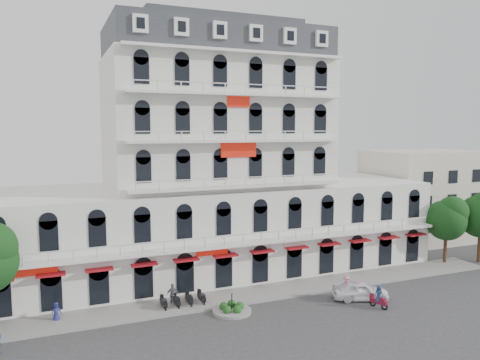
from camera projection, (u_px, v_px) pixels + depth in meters
name	position (u px, v px, depth m)	size (l,w,h in m)	color
ground	(301.00, 336.00, 33.77)	(120.00, 120.00, 0.00)	#38383A
sidewalk	(251.00, 295.00, 42.03)	(53.00, 4.00, 0.16)	gray
main_building	(217.00, 176.00, 49.22)	(45.00, 15.00, 25.80)	silver
flank_building_east	(422.00, 195.00, 62.85)	(14.00, 10.00, 12.00)	beige
traffic_island	(232.00, 309.00, 38.12)	(3.20, 3.20, 1.60)	gray
parked_scooter_row	(183.00, 306.00, 39.45)	(4.40, 1.80, 1.10)	black
tree_east_inner	(447.00, 217.00, 51.47)	(4.40, 4.37, 7.57)	#382314
parked_car	(360.00, 291.00, 40.89)	(1.95, 4.84, 1.65)	white
rider_east	(379.00, 297.00, 39.03)	(0.85, 1.64, 1.98)	maroon
rider_center	(346.00, 287.00, 40.98)	(0.96, 1.64, 2.17)	black
pedestrian_left	(56.00, 312.00, 36.26)	(0.75, 0.49, 1.54)	navy
pedestrian_mid	(173.00, 294.00, 39.74)	(1.08, 0.45, 1.85)	slate
pedestrian_right	(359.00, 291.00, 40.98)	(1.02, 0.59, 1.58)	pink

